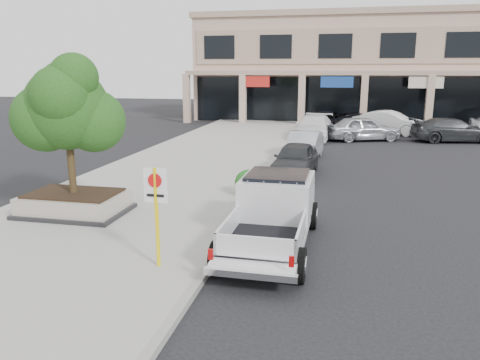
# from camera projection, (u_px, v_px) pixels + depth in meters

# --- Properties ---
(ground) EXTENTS (120.00, 120.00, 0.00)m
(ground) POSITION_uv_depth(u_px,v_px,m) (288.00, 236.00, 13.09)
(ground) COLOR black
(ground) RESTS_ON ground
(sidewalk) EXTENTS (8.00, 52.00, 0.15)m
(sidewalk) POSITION_uv_depth(u_px,v_px,m) (176.00, 177.00, 19.91)
(sidewalk) COLOR gray
(sidewalk) RESTS_ON ground
(curb) EXTENTS (0.20, 52.00, 0.15)m
(curb) POSITION_uv_depth(u_px,v_px,m) (267.00, 182.00, 19.10)
(curb) COLOR gray
(curb) RESTS_ON ground
(strip_mall) EXTENTS (40.55, 12.43, 9.50)m
(strip_mall) POSITION_uv_depth(u_px,v_px,m) (419.00, 68.00, 42.63)
(strip_mall) COLOR tan
(strip_mall) RESTS_ON ground
(planter) EXTENTS (3.20, 2.20, 0.68)m
(planter) POSITION_uv_depth(u_px,v_px,m) (75.00, 203.00, 14.63)
(planter) COLOR black
(planter) RESTS_ON sidewalk
(planter_tree) EXTENTS (2.90, 2.55, 4.00)m
(planter_tree) POSITION_uv_depth(u_px,v_px,m) (73.00, 108.00, 14.08)
(planter_tree) COLOR #322413
(planter_tree) RESTS_ON planter
(no_parking_sign) EXTENTS (0.55, 0.09, 2.30)m
(no_parking_sign) POSITION_uv_depth(u_px,v_px,m) (156.00, 204.00, 10.41)
(no_parking_sign) COLOR yellow
(no_parking_sign) RESTS_ON sidewalk
(hedge) EXTENTS (1.10, 0.99, 0.93)m
(hedge) POSITION_uv_depth(u_px,v_px,m) (250.00, 182.00, 16.73)
(hedge) COLOR #124015
(hedge) RESTS_ON sidewalk
(pickup_truck) EXTENTS (2.17, 5.70, 1.79)m
(pickup_truck) POSITION_uv_depth(u_px,v_px,m) (271.00, 215.00, 12.03)
(pickup_truck) COLOR silver
(pickup_truck) RESTS_ON ground
(curb_car_a) EXTENTS (2.01, 4.32, 1.43)m
(curb_car_a) POSITION_uv_depth(u_px,v_px,m) (295.00, 159.00, 20.55)
(curb_car_a) COLOR #282A2C
(curb_car_a) RESTS_ON ground
(curb_car_b) EXTENTS (1.88, 4.45, 1.43)m
(curb_car_b) POSITION_uv_depth(u_px,v_px,m) (304.00, 146.00, 24.16)
(curb_car_b) COLOR #B1B4B9
(curb_car_b) RESTS_ON ground
(curb_car_c) EXTENTS (2.67, 5.65, 1.59)m
(curb_car_c) POSITION_uv_depth(u_px,v_px,m) (314.00, 127.00, 31.19)
(curb_car_c) COLOR white
(curb_car_c) RESTS_ON ground
(curb_car_d) EXTENTS (3.17, 5.93, 1.58)m
(curb_car_d) POSITION_uv_depth(u_px,v_px,m) (323.00, 121.00, 35.03)
(curb_car_d) COLOR black
(curb_car_d) RESTS_ON ground
(lot_car_a) EXTENTS (5.11, 3.45, 1.62)m
(lot_car_a) POSITION_uv_depth(u_px,v_px,m) (363.00, 128.00, 30.62)
(lot_car_a) COLOR #ADB1B6
(lot_car_a) RESTS_ON ground
(lot_car_b) EXTENTS (5.36, 3.53, 1.67)m
(lot_car_b) POSITION_uv_depth(u_px,v_px,m) (389.00, 123.00, 33.76)
(lot_car_b) COLOR silver
(lot_car_b) RESTS_ON ground
(lot_car_c) EXTENTS (5.56, 3.08, 1.53)m
(lot_car_c) POSITION_uv_depth(u_px,v_px,m) (453.00, 130.00, 30.14)
(lot_car_c) COLOR #2B2D30
(lot_car_c) RESTS_ON ground
(lot_car_d) EXTENTS (5.47, 4.08, 1.38)m
(lot_car_d) POSITION_uv_depth(u_px,v_px,m) (358.00, 122.00, 35.71)
(lot_car_d) COLOR black
(lot_car_d) RESTS_ON ground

